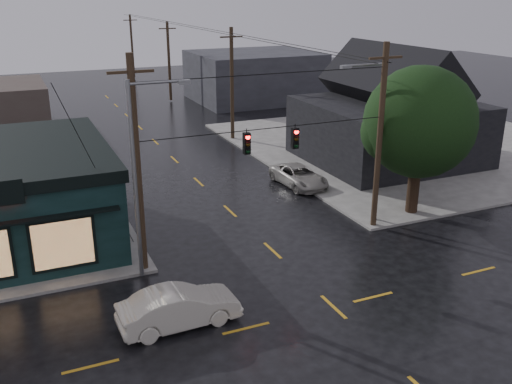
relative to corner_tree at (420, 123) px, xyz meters
name	(u,v)px	position (x,y,z in m)	size (l,w,h in m)	color
ground_plane	(333,307)	(-9.74, -7.28, -5.53)	(160.00, 160.00, 0.00)	black
sidewalk_ne	(413,144)	(10.26, 12.72, -5.46)	(28.00, 28.00, 0.15)	slate
ne_building	(391,104)	(5.26, 9.72, -1.06)	(12.60, 11.60, 8.75)	black
corner_tree	(420,123)	(0.00, 0.00, 0.00)	(6.37, 6.37, 8.60)	black
utility_pole_nw	(145,270)	(-16.24, -0.78, -5.53)	(2.00, 0.32, 10.15)	black
utility_pole_ne	(373,227)	(-3.24, -0.78, -5.53)	(2.00, 0.32, 10.15)	black
utility_pole_far_a	(233,140)	(-3.24, 20.72, -5.53)	(2.00, 0.32, 9.65)	black
utility_pole_far_b	(171,101)	(-3.24, 40.72, -5.53)	(2.00, 0.32, 9.15)	black
utility_pole_far_c	(134,78)	(-3.24, 60.72, -5.53)	(2.00, 0.32, 9.15)	black
span_signal_assembly	(271,140)	(-9.64, -0.78, 0.17)	(13.00, 0.48, 1.23)	black
streetlight_nw	(142,278)	(-16.54, -1.48, -5.53)	(5.40, 0.30, 9.15)	gray
streetlight_ne	(373,221)	(-2.74, -0.08, -5.53)	(5.40, 0.30, 9.15)	gray
bg_building_east	(254,76)	(6.26, 37.72, -2.73)	(14.00, 12.00, 5.60)	#2A292F
sedan_cream	(179,307)	(-16.06, -5.98, -4.74)	(1.68, 4.82, 1.59)	beige
suv_silver	(299,176)	(-3.74, 7.23, -4.85)	(2.28, 4.95, 1.37)	#9C9790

